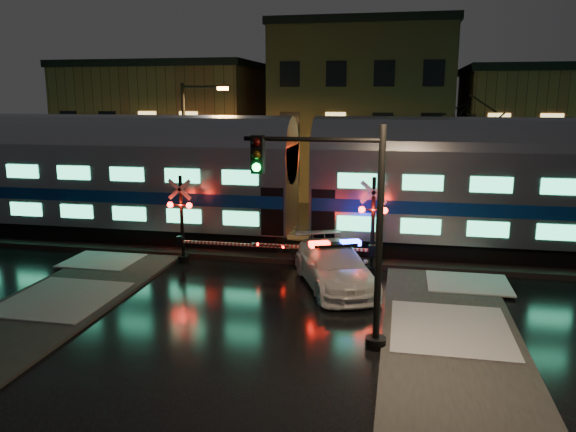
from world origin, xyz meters
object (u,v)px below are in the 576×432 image
(crossing_signal_right, at_px, (363,235))
(streetlight, at_px, (189,145))
(crossing_signal_left, at_px, (189,228))
(police_car, at_px, (335,266))
(traffic_light, at_px, (343,232))

(crossing_signal_right, bearing_deg, streetlight, 145.61)
(crossing_signal_left, xyz_separation_m, streetlight, (-2.48, 6.70, 2.89))
(police_car, bearing_deg, crossing_signal_left, 141.91)
(crossing_signal_right, relative_size, traffic_light, 0.88)
(police_car, distance_m, traffic_light, 5.69)
(traffic_light, bearing_deg, crossing_signal_right, 94.76)
(crossing_signal_left, bearing_deg, crossing_signal_right, 0.03)
(crossing_signal_left, bearing_deg, traffic_light, -43.60)
(crossing_signal_left, height_order, streetlight, streetlight)
(police_car, relative_size, crossing_signal_left, 1.12)
(crossing_signal_left, bearing_deg, streetlight, 110.34)
(police_car, relative_size, traffic_light, 0.94)
(police_car, xyz_separation_m, crossing_signal_right, (0.91, 1.80, 0.81))
(traffic_light, distance_m, streetlight, 16.67)
(police_car, relative_size, streetlight, 0.77)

